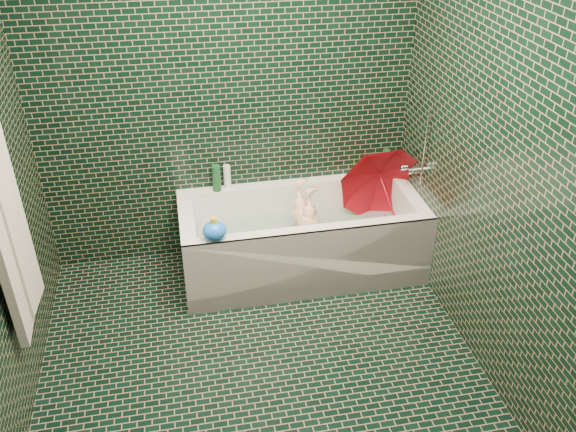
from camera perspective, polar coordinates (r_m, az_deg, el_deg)
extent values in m
plane|color=black|center=(3.73, -2.29, -14.91)|extent=(2.80, 2.80, 0.00)
plane|color=black|center=(4.21, -5.82, 11.33)|extent=(2.80, 0.00, 2.80)
plane|color=black|center=(1.88, 4.20, -19.23)|extent=(2.80, 0.00, 2.80)
plane|color=black|center=(3.36, 19.71, 4.06)|extent=(0.00, 2.80, 2.80)
cube|color=white|center=(4.50, 1.23, -4.06)|extent=(1.70, 0.75, 0.15)
cube|color=white|center=(4.61, 0.41, 1.03)|extent=(1.70, 0.10, 0.40)
cube|color=white|center=(4.08, 2.25, -3.55)|extent=(1.70, 0.10, 0.40)
cube|color=white|center=(4.56, 11.13, -0.03)|extent=(0.10, 0.55, 0.40)
cube|color=white|center=(4.27, -9.28, -2.25)|extent=(0.10, 0.55, 0.40)
cube|color=white|center=(4.10, 2.36, -4.73)|extent=(1.70, 0.02, 0.55)
cube|color=green|center=(4.45, 1.24, -3.22)|extent=(1.35, 0.47, 0.01)
cube|color=silver|center=(4.37, 1.26, -1.67)|extent=(1.48, 0.53, 0.00)
cube|color=#B6B0A8|center=(3.31, -25.11, -2.31)|extent=(0.06, 0.30, 1.12)
cube|color=#B6B0A8|center=(3.43, -24.31, -0.52)|extent=(0.06, 0.26, 1.06)
cylinder|color=silver|center=(4.39, 12.00, 4.23)|extent=(0.14, 0.05, 0.05)
cylinder|color=silver|center=(4.41, 10.75, 4.50)|extent=(0.05, 0.04, 0.04)
cylinder|color=silver|center=(4.21, 12.71, 6.25)|extent=(0.01, 0.01, 0.55)
imported|color=beige|center=(4.37, 1.87, -1.58)|extent=(0.85, 0.47, 0.23)
imported|color=red|center=(4.41, 9.24, 1.93)|extent=(0.77, 0.76, 0.72)
imported|color=white|center=(4.68, 8.75, 3.89)|extent=(0.12, 0.12, 0.27)
imported|color=#48207B|center=(4.71, 9.00, 4.08)|extent=(0.11, 0.12, 0.20)
imported|color=#144824|center=(4.71, 9.44, 4.04)|extent=(0.15, 0.15, 0.16)
cylinder|color=#144824|center=(4.64, 9.10, 5.01)|extent=(0.07, 0.07, 0.20)
cylinder|color=silver|center=(4.64, 9.18, 4.71)|extent=(0.06, 0.06, 0.16)
cylinder|color=#144824|center=(4.39, -6.70, 3.53)|extent=(0.07, 0.07, 0.20)
cylinder|color=white|center=(4.43, -5.72, 3.71)|extent=(0.06, 0.06, 0.17)
ellipsoid|color=yellow|center=(4.63, 6.52, 4.20)|extent=(0.10, 0.09, 0.06)
sphere|color=yellow|center=(4.62, 6.91, 4.70)|extent=(0.04, 0.04, 0.04)
cone|color=orange|center=(4.64, 7.14, 4.72)|extent=(0.02, 0.02, 0.02)
ellipsoid|color=#1B6EFA|center=(3.86, -6.89, -1.37)|extent=(0.19, 0.17, 0.12)
cylinder|color=yellow|center=(3.82, -6.96, -0.46)|extent=(0.04, 0.04, 0.04)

